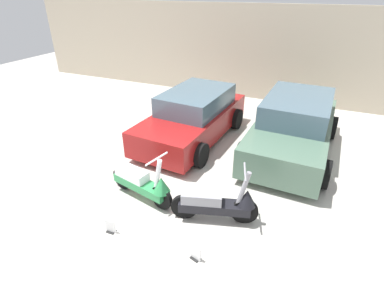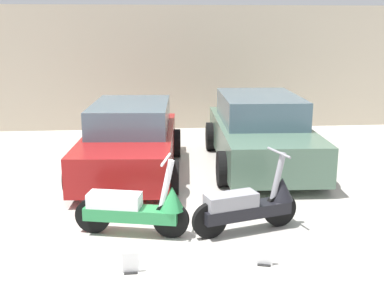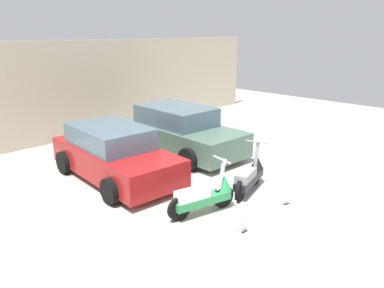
{
  "view_description": "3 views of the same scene",
  "coord_description": "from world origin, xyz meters",
  "px_view_note": "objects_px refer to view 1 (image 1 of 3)",
  "views": [
    {
      "loc": [
        2.58,
        -3.67,
        3.92
      ],
      "look_at": [
        0.24,
        1.67,
        0.82
      ],
      "focal_mm": 28.0,
      "sensor_mm": 36.0,
      "label": 1
    },
    {
      "loc": [
        -0.08,
        -5.8,
        2.85
      ],
      "look_at": [
        0.57,
        1.82,
        0.96
      ],
      "focal_mm": 45.0,
      "sensor_mm": 36.0,
      "label": 2
    },
    {
      "loc": [
        -5.62,
        -4.36,
        3.73
      ],
      "look_at": [
        0.72,
        1.87,
        1.0
      ],
      "focal_mm": 35.0,
      "sensor_mm": 36.0,
      "label": 3
    }
  ],
  "objects_px": {
    "scooter_front_left": "(143,183)",
    "car_rear_center": "(294,127)",
    "scooter_front_right": "(218,203)",
    "placard_near_left_scooter": "(111,227)",
    "car_rear_left": "(194,117)",
    "placard_near_right_scooter": "(195,253)"
  },
  "relations": [
    {
      "from": "placard_near_left_scooter",
      "to": "placard_near_right_scooter",
      "type": "relative_size",
      "value": 1.0
    },
    {
      "from": "placard_near_right_scooter",
      "to": "scooter_front_right",
      "type": "bearing_deg",
      "value": 88.42
    },
    {
      "from": "car_rear_left",
      "to": "car_rear_center",
      "type": "relative_size",
      "value": 0.96
    },
    {
      "from": "placard_near_right_scooter",
      "to": "scooter_front_left",
      "type": "bearing_deg",
      "value": 147.61
    },
    {
      "from": "scooter_front_left",
      "to": "car_rear_center",
      "type": "distance_m",
      "value": 4.19
    },
    {
      "from": "scooter_front_right",
      "to": "placard_near_right_scooter",
      "type": "xyz_separation_m",
      "value": [
        -0.03,
        -1.01,
        -0.29
      ]
    },
    {
      "from": "placard_near_right_scooter",
      "to": "car_rear_center",
      "type": "bearing_deg",
      "value": 78.13
    },
    {
      "from": "scooter_front_right",
      "to": "car_rear_left",
      "type": "xyz_separation_m",
      "value": [
        -1.79,
        3.01,
        0.25
      ]
    },
    {
      "from": "car_rear_left",
      "to": "scooter_front_left",
      "type": "bearing_deg",
      "value": 7.79
    },
    {
      "from": "scooter_front_left",
      "to": "placard_near_right_scooter",
      "type": "xyz_separation_m",
      "value": [
        1.58,
        -1.0,
        -0.29
      ]
    },
    {
      "from": "car_rear_left",
      "to": "placard_near_left_scooter",
      "type": "xyz_separation_m",
      "value": [
        0.14,
        -4.07,
        -0.54
      ]
    },
    {
      "from": "scooter_front_left",
      "to": "car_rear_left",
      "type": "bearing_deg",
      "value": 106.56
    },
    {
      "from": "car_rear_center",
      "to": "car_rear_left",
      "type": "bearing_deg",
      "value": -80.62
    },
    {
      "from": "car_rear_left",
      "to": "placard_near_left_scooter",
      "type": "height_order",
      "value": "car_rear_left"
    },
    {
      "from": "car_rear_left",
      "to": "placard_near_left_scooter",
      "type": "relative_size",
      "value": 15.86
    },
    {
      "from": "scooter_front_left",
      "to": "car_rear_center",
      "type": "bearing_deg",
      "value": 66.37
    },
    {
      "from": "scooter_front_left",
      "to": "car_rear_center",
      "type": "xyz_separation_m",
      "value": [
        2.49,
        3.35,
        0.29
      ]
    },
    {
      "from": "scooter_front_left",
      "to": "car_rear_center",
      "type": "height_order",
      "value": "car_rear_center"
    },
    {
      "from": "placard_near_left_scooter",
      "to": "car_rear_left",
      "type": "bearing_deg",
      "value": 92.0
    },
    {
      "from": "placard_near_left_scooter",
      "to": "car_rear_center",
      "type": "bearing_deg",
      "value": 60.06
    },
    {
      "from": "scooter_front_right",
      "to": "placard_near_left_scooter",
      "type": "bearing_deg",
      "value": -164.1
    },
    {
      "from": "car_rear_left",
      "to": "car_rear_center",
      "type": "bearing_deg",
      "value": 101.35
    }
  ]
}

